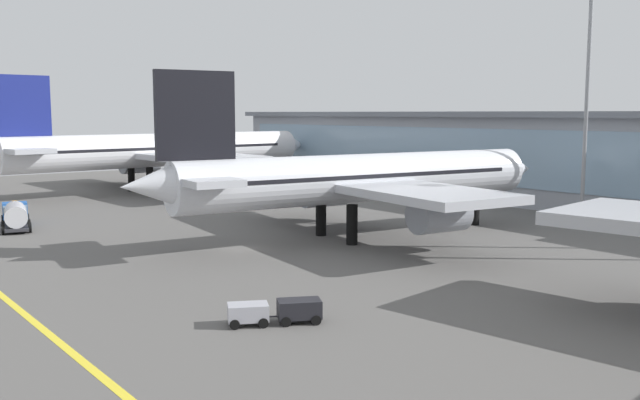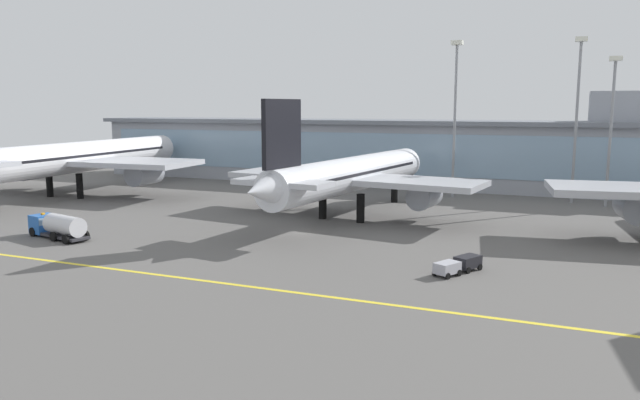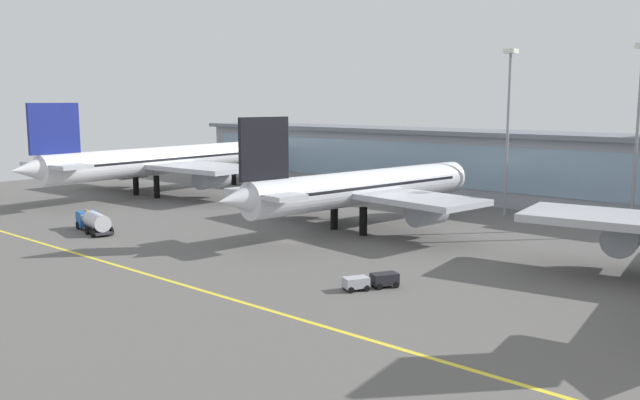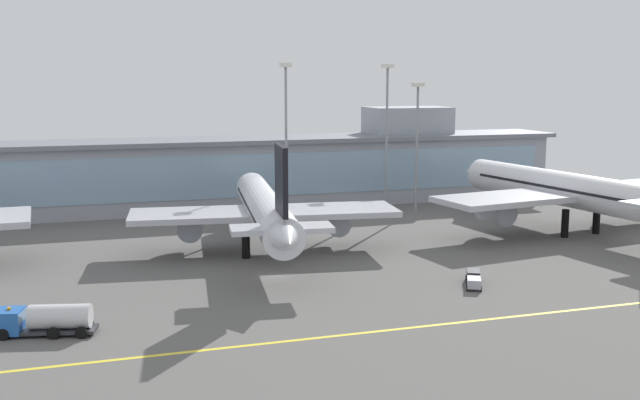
# 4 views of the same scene
# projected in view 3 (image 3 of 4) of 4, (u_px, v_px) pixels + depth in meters

# --- Properties ---
(ground_plane) EXTENTS (188.66, 188.66, 0.00)m
(ground_plane) POSITION_uv_depth(u_px,v_px,m) (291.00, 242.00, 86.98)
(ground_plane) COLOR #5B5956
(taxiway_centreline_stripe) EXTENTS (150.93, 0.50, 0.01)m
(taxiway_centreline_stripe) POSITION_uv_depth(u_px,v_px,m) (147.00, 274.00, 70.66)
(taxiway_centreline_stripe) COLOR yellow
(taxiway_centreline_stripe) RESTS_ON ground
(terminal_building) EXTENTS (137.76, 14.00, 18.01)m
(terminal_building) POSITION_uv_depth(u_px,v_px,m) (487.00, 164.00, 121.85)
(terminal_building) COLOR #9399A3
(terminal_building) RESTS_ON ground
(airliner_near_left) EXTENTS (43.64, 59.60, 17.88)m
(airliner_near_left) POSITION_uv_depth(u_px,v_px,m) (160.00, 161.00, 129.57)
(airliner_near_left) COLOR black
(airliner_near_left) RESTS_ON ground
(airliner_near_right) EXTENTS (37.22, 48.45, 16.28)m
(airliner_near_right) POSITION_uv_depth(u_px,v_px,m) (363.00, 188.00, 94.26)
(airliner_near_right) COLOR black
(airliner_near_right) RESTS_ON ground
(fuel_tanker_truck) EXTENTS (9.36, 4.70, 2.90)m
(fuel_tanker_truck) POSITION_uv_depth(u_px,v_px,m) (93.00, 221.00, 93.44)
(fuel_tanker_truck) COLOR black
(fuel_tanker_truck) RESTS_ON ground
(baggage_tug_near) EXTENTS (3.99, 5.67, 1.40)m
(baggage_tug_near) POSITION_uv_depth(u_px,v_px,m) (372.00, 281.00, 65.22)
(baggage_tug_near) COLOR black
(baggage_tug_near) RESTS_ON ground
(apron_light_mast_centre) EXTENTS (1.80, 1.80, 26.12)m
(apron_light_mast_centre) POSITION_uv_depth(u_px,v_px,m) (639.00, 111.00, 93.20)
(apron_light_mast_centre) COLOR gray
(apron_light_mast_centre) RESTS_ON ground
(apron_light_mast_east) EXTENTS (1.80, 1.80, 26.20)m
(apron_light_mast_east) POSITION_uv_depth(u_px,v_px,m) (509.00, 109.00, 104.68)
(apron_light_mast_east) COLOR gray
(apron_light_mast_east) RESTS_ON ground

